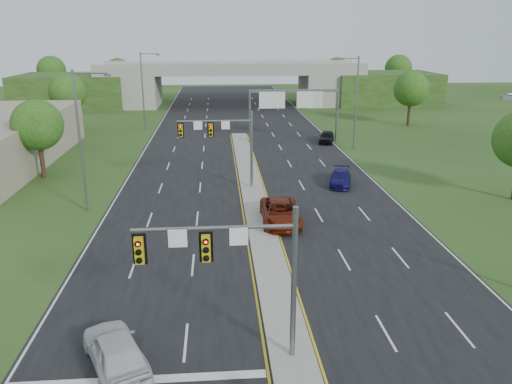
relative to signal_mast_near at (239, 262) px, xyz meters
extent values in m
plane|color=#264117|center=(2.26, 0.07, -4.73)|extent=(240.00, 240.00, 0.00)
cube|color=black|center=(2.26, 35.07, -4.72)|extent=(24.00, 160.00, 0.02)
cube|color=gray|center=(2.26, 23.07, -4.63)|extent=(2.00, 54.00, 0.16)
cube|color=gold|center=(1.11, 23.07, -4.70)|extent=(0.12, 54.00, 0.01)
cube|color=gold|center=(3.41, 23.07, -4.70)|extent=(0.12, 54.00, 0.01)
cube|color=silver|center=(-9.54, 35.07, -4.70)|extent=(0.12, 160.00, 0.01)
cube|color=silver|center=(14.06, 35.07, -4.70)|extent=(0.12, 160.00, 0.01)
cube|color=silver|center=(-4.24, -0.93, -4.70)|extent=(10.50, 0.50, 0.01)
cylinder|color=slate|center=(2.26, 0.07, -1.23)|extent=(0.24, 0.24, 7.00)
cylinder|color=slate|center=(-0.99, 0.07, 1.47)|extent=(6.50, 0.16, 0.16)
cube|color=gold|center=(-1.31, -0.18, 0.72)|extent=(0.35, 0.25, 1.10)
cube|color=gold|center=(-3.91, -0.18, 0.72)|extent=(0.35, 0.25, 1.10)
cube|color=black|center=(-1.31, -0.04, 0.72)|extent=(0.55, 0.04, 1.30)
cube|color=black|center=(-3.91, -0.04, 0.72)|extent=(0.55, 0.04, 1.30)
sphere|color=#FF0C05|center=(-1.31, -0.31, 1.07)|extent=(0.20, 0.20, 0.20)
sphere|color=#FF0C05|center=(-3.91, -0.31, 1.07)|extent=(0.20, 0.20, 0.20)
cube|color=white|center=(-2.42, -0.03, 1.12)|extent=(0.75, 0.04, 0.75)
cube|color=white|center=(-0.01, -0.03, 1.12)|extent=(0.75, 0.04, 0.75)
cylinder|color=slate|center=(2.26, 25.07, -1.23)|extent=(0.24, 0.24, 7.00)
cylinder|color=slate|center=(-0.99, 25.07, 1.47)|extent=(6.50, 0.16, 0.16)
cube|color=gold|center=(-1.31, 24.82, 0.72)|extent=(0.35, 0.25, 1.10)
cube|color=gold|center=(-3.91, 24.82, 0.72)|extent=(0.35, 0.25, 1.10)
cube|color=black|center=(-1.31, 24.96, 0.72)|extent=(0.55, 0.04, 1.30)
cube|color=black|center=(-3.91, 24.96, 0.72)|extent=(0.55, 0.04, 1.30)
sphere|color=#FF0C05|center=(-1.31, 24.69, 1.07)|extent=(0.20, 0.20, 0.20)
sphere|color=#FF0C05|center=(-3.91, 24.69, 1.07)|extent=(0.20, 0.20, 0.20)
cube|color=white|center=(-2.42, 24.97, 1.12)|extent=(0.75, 0.04, 0.75)
cube|color=white|center=(-0.01, 24.97, 1.12)|extent=(0.75, 0.04, 0.75)
cylinder|color=slate|center=(3.46, 45.07, -1.43)|extent=(0.28, 0.28, 6.60)
cylinder|color=slate|center=(14.76, 45.07, -1.43)|extent=(0.28, 0.28, 6.60)
cube|color=slate|center=(9.11, 45.07, 1.77)|extent=(11.50, 0.35, 0.35)
cube|color=#0B5014|center=(6.26, 44.87, 0.67)|extent=(3.20, 0.08, 2.00)
cube|color=#0B5014|center=(11.06, 44.87, 0.67)|extent=(3.20, 0.08, 2.00)
cube|color=silver|center=(6.26, 44.82, 0.67)|extent=(3.30, 0.03, 2.10)
cube|color=silver|center=(11.06, 44.82, 0.67)|extent=(3.30, 0.03, 2.10)
cube|color=gray|center=(-14.74, 80.07, -1.73)|extent=(6.00, 12.00, 6.00)
cube|color=gray|center=(19.26, 80.07, -1.73)|extent=(6.00, 12.00, 6.00)
cube|color=#264117|center=(-27.74, 80.07, -1.73)|extent=(20.00, 14.00, 6.00)
cube|color=#264117|center=(32.26, 80.07, -1.73)|extent=(20.00, 14.00, 6.00)
cube|color=gray|center=(2.26, 80.07, 1.87)|extent=(50.00, 12.00, 1.20)
cube|color=gray|center=(2.26, 74.27, 2.92)|extent=(50.00, 0.40, 0.90)
cube|color=gray|center=(2.26, 85.87, 2.92)|extent=(50.00, 0.40, 0.90)
cylinder|color=slate|center=(-11.24, 20.07, 0.77)|extent=(0.20, 0.20, 11.00)
cylinder|color=slate|center=(-9.99, 20.07, 5.97)|extent=(2.50, 0.12, 0.12)
cube|color=slate|center=(-8.74, 20.07, 5.82)|extent=(0.50, 0.25, 0.18)
cylinder|color=slate|center=(-11.24, 55.07, 0.77)|extent=(0.20, 0.20, 11.00)
cylinder|color=slate|center=(-9.99, 55.07, 5.97)|extent=(2.50, 0.12, 0.12)
cube|color=slate|center=(-8.74, 55.07, 5.82)|extent=(0.50, 0.25, 0.18)
cube|color=slate|center=(13.26, 5.07, 5.82)|extent=(0.50, 0.25, 0.18)
cylinder|color=slate|center=(15.76, 40.07, 0.77)|extent=(0.20, 0.20, 11.00)
cylinder|color=slate|center=(14.51, 40.07, 5.97)|extent=(2.50, 0.12, 0.12)
cube|color=slate|center=(13.26, 40.07, 5.82)|extent=(0.50, 0.25, 0.18)
cylinder|color=#382316|center=(-17.74, 30.07, -2.73)|extent=(0.44, 0.44, 4.00)
sphere|color=#1D4C14|center=(-17.74, 30.07, 0.47)|extent=(4.80, 4.80, 4.80)
cylinder|color=#382316|center=(-21.74, 55.07, -2.60)|extent=(0.44, 0.44, 4.25)
sphere|color=#1D4C14|center=(-21.74, 55.07, 0.80)|extent=(5.20, 5.20, 5.20)
cylinder|color=#382316|center=(28.26, 55.07, -2.60)|extent=(0.44, 0.44, 4.25)
sphere|color=#1D4C14|center=(28.26, 55.07, 0.80)|extent=(5.20, 5.20, 5.20)
cylinder|color=#382316|center=(-35.74, 94.07, -2.48)|extent=(0.44, 0.44, 4.50)
sphere|color=#1D4C14|center=(-35.74, 94.07, 1.12)|extent=(6.00, 6.00, 6.00)
cylinder|color=#382316|center=(-21.74, 94.07, -2.60)|extent=(0.44, 0.44, 4.25)
sphere|color=#1D4C14|center=(-21.74, 94.07, 0.80)|extent=(5.60, 5.60, 5.60)
cylinder|color=#382316|center=(26.26, 94.07, -2.60)|extent=(0.44, 0.44, 4.25)
sphere|color=#1D4C14|center=(26.26, 94.07, 0.80)|extent=(5.60, 5.60, 5.60)
cylinder|color=#382316|center=(40.26, 94.07, -2.48)|extent=(0.44, 0.44, 4.50)
sphere|color=#1D4C14|center=(40.26, 94.07, 1.12)|extent=(6.00, 6.00, 6.00)
imported|color=silver|center=(-5.23, -0.04, -3.85)|extent=(3.92, 5.38, 1.70)
imported|color=#661B0A|center=(3.76, 16.13, -3.88)|extent=(2.87, 6.00, 1.65)
imported|color=#0F0D4F|center=(10.55, 25.35, -4.04)|extent=(3.05, 4.92, 1.33)
imported|color=black|center=(13.26, 43.97, -3.97)|extent=(2.91, 4.65, 1.47)
camera|label=1|loc=(-0.77, -18.29, 8.84)|focal=35.00mm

